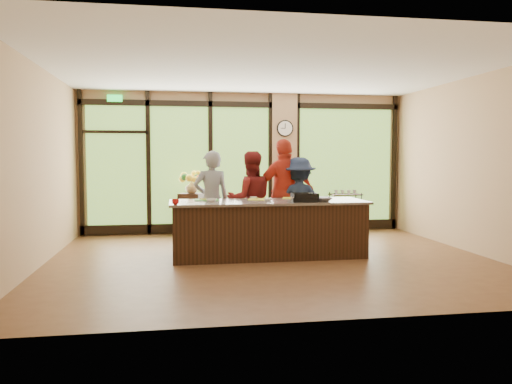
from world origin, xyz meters
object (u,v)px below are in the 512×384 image
object	(u,v)px
cook_left	(211,200)
cook_right	(299,202)
flower_stand	(192,215)
bar_cart	(345,206)
roasting_pan	(304,200)
island_base	(268,230)

from	to	relation	value
cook_left	cook_right	world-z (taller)	cook_left
flower_stand	bar_cart	xyz separation A→B (m)	(3.36, 0.25, 0.10)
roasting_pan	flower_stand	bearing A→B (deg)	131.91
cook_right	flower_stand	bearing A→B (deg)	-27.41
cook_left	roasting_pan	bearing A→B (deg)	134.47
island_base	flower_stand	bearing A→B (deg)	118.06
cook_right	flower_stand	world-z (taller)	cook_right
roasting_pan	flower_stand	size ratio (longest dim) A/B	0.44
island_base	cook_left	world-z (taller)	cook_left
bar_cart	cook_right	bearing A→B (deg)	-135.60
cook_right	island_base	bearing A→B (deg)	56.85
island_base	cook_right	bearing A→B (deg)	47.29
island_base	bar_cart	distance (m)	3.29
flower_stand	bar_cart	size ratio (longest dim) A/B	0.98
island_base	roasting_pan	size ratio (longest dim) A/B	7.79
cook_left	flower_stand	xyz separation A→B (m)	(-0.30, 1.35, -0.42)
roasting_pan	bar_cart	size ratio (longest dim) A/B	0.43
cook_left	cook_right	xyz separation A→B (m)	(1.58, -0.07, -0.06)
cook_right	flower_stand	size ratio (longest dim) A/B	1.82
bar_cart	cook_left	bearing A→B (deg)	-156.53
cook_left	roasting_pan	distance (m)	1.81
cook_left	cook_right	bearing A→B (deg)	171.26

